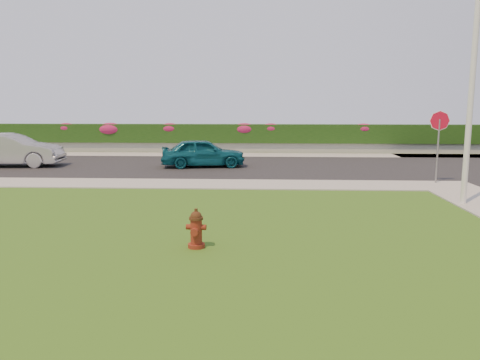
# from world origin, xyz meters

# --- Properties ---
(ground) EXTENTS (120.00, 120.00, 0.00)m
(ground) POSITION_xyz_m (0.00, 0.00, 0.00)
(ground) COLOR black
(ground) RESTS_ON ground
(street_far) EXTENTS (26.00, 8.00, 0.04)m
(street_far) POSITION_xyz_m (-5.00, 14.00, 0.02)
(street_far) COLOR black
(street_far) RESTS_ON ground
(sidewalk_far) EXTENTS (24.00, 2.00, 0.04)m
(sidewalk_far) POSITION_xyz_m (-6.00, 9.00, 0.02)
(sidewalk_far) COLOR gray
(sidewalk_far) RESTS_ON ground
(curb_corner) EXTENTS (2.00, 2.00, 0.04)m
(curb_corner) POSITION_xyz_m (7.00, 9.00, 0.02)
(curb_corner) COLOR gray
(curb_corner) RESTS_ON ground
(sidewalk_beyond) EXTENTS (34.00, 2.00, 0.04)m
(sidewalk_beyond) POSITION_xyz_m (-1.00, 19.00, 0.02)
(sidewalk_beyond) COLOR gray
(sidewalk_beyond) RESTS_ON ground
(retaining_wall) EXTENTS (34.00, 0.40, 0.60)m
(retaining_wall) POSITION_xyz_m (-1.00, 20.50, 0.30)
(retaining_wall) COLOR gray
(retaining_wall) RESTS_ON ground
(hedge) EXTENTS (32.00, 0.90, 1.10)m
(hedge) POSITION_xyz_m (-1.00, 20.60, 1.15)
(hedge) COLOR black
(hedge) RESTS_ON retaining_wall
(fire_hydrant) EXTENTS (0.41, 0.39, 0.80)m
(fire_hydrant) POSITION_xyz_m (-0.81, 1.48, 0.38)
(fire_hydrant) COLOR #591D0D
(fire_hydrant) RESTS_ON ground
(sedan_teal) EXTENTS (3.99, 2.13, 1.29)m
(sedan_teal) POSITION_xyz_m (-2.20, 13.59, 0.68)
(sedan_teal) COLOR #0B4957
(sedan_teal) RESTS_ON street_far
(sedan_silver) EXTENTS (4.70, 2.06, 1.50)m
(sedan_silver) POSITION_xyz_m (-11.04, 13.32, 0.79)
(sedan_silver) COLOR #95969C
(sedan_silver) RESTS_ON street_far
(utility_pole) EXTENTS (0.16, 0.16, 6.20)m
(utility_pole) POSITION_xyz_m (6.26, 5.92, 3.10)
(utility_pole) COLOR silver
(utility_pole) RESTS_ON ground
(stop_sign) EXTENTS (0.72, 0.06, 2.64)m
(stop_sign) POSITION_xyz_m (6.81, 9.60, 1.97)
(stop_sign) COLOR slate
(stop_sign) RESTS_ON ground
(flower_clump_a) EXTENTS (1.19, 0.76, 0.59)m
(flower_clump_a) POSITION_xyz_m (-11.44, 20.50, 1.46)
(flower_clump_a) COLOR #C1216F
(flower_clump_a) RESTS_ON hedge
(flower_clump_b) EXTENTS (1.56, 1.01, 0.78)m
(flower_clump_b) POSITION_xyz_m (-8.73, 20.50, 1.39)
(flower_clump_b) COLOR #C1216F
(flower_clump_b) RESTS_ON hedge
(flower_clump_c) EXTENTS (1.28, 0.82, 0.64)m
(flower_clump_c) POSITION_xyz_m (-5.08, 20.50, 1.45)
(flower_clump_c) COLOR #C1216F
(flower_clump_c) RESTS_ON hedge
(flower_clump_d) EXTENTS (1.40, 0.90, 0.70)m
(flower_clump_d) POSITION_xyz_m (-0.59, 20.50, 1.42)
(flower_clump_d) COLOR #C1216F
(flower_clump_d) RESTS_ON hedge
(flower_clump_e) EXTENTS (1.19, 0.77, 0.60)m
(flower_clump_e) POSITION_xyz_m (0.98, 20.50, 1.46)
(flower_clump_e) COLOR #C1216F
(flower_clump_e) RESTS_ON hedge
(flower_clump_f) EXTENTS (1.21, 0.78, 0.61)m
(flower_clump_f) POSITION_xyz_m (6.45, 20.50, 1.46)
(flower_clump_f) COLOR #C1216F
(flower_clump_f) RESTS_ON hedge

